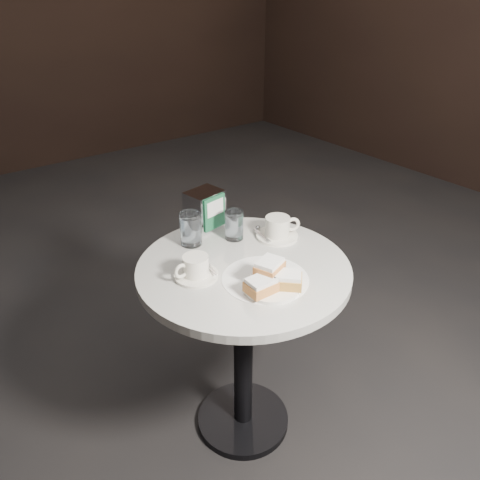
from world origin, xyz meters
name	(u,v)px	position (x,y,z in m)	size (l,w,h in m)	color
ground	(243,421)	(0.00, 0.00, 0.00)	(7.00, 7.00, 0.00)	black
cafe_table	(243,313)	(0.00, 0.00, 0.55)	(0.70, 0.70, 0.74)	black
sugar_spill	(265,279)	(0.01, -0.10, 0.75)	(0.27, 0.27, 0.00)	white
beignet_plate	(272,281)	(-0.01, -0.16, 0.78)	(0.22, 0.22, 0.08)	white
coffee_cup_left	(195,268)	(-0.16, 0.04, 0.78)	(0.15, 0.14, 0.07)	white
coffee_cup_right	(278,229)	(0.21, 0.08, 0.78)	(0.20, 0.20, 0.08)	white
water_glass_left	(191,229)	(-0.06, 0.22, 0.80)	(0.09, 0.09, 0.12)	white
water_glass_right	(234,225)	(0.08, 0.17, 0.80)	(0.07, 0.07, 0.11)	silver
napkin_dispenser	(205,210)	(0.05, 0.30, 0.82)	(0.14, 0.12, 0.15)	silver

